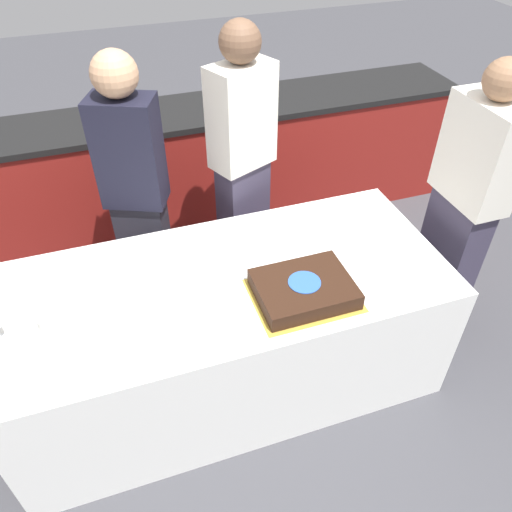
% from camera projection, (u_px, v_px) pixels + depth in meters
% --- Properties ---
extents(ground_plane, '(14.00, 14.00, 0.00)m').
position_uv_depth(ground_plane, '(231.00, 376.00, 2.84)').
color(ground_plane, '#424247').
extents(back_counter, '(4.40, 0.58, 0.92)m').
position_uv_depth(back_counter, '(169.00, 173.00, 3.65)').
color(back_counter, maroon).
rests_on(back_counter, ground_plane).
extents(dining_table, '(2.14, 0.93, 0.76)m').
position_uv_depth(dining_table, '(228.00, 332.00, 2.59)').
color(dining_table, white).
rests_on(dining_table, ground_plane).
extents(cake, '(0.47, 0.37, 0.09)m').
position_uv_depth(cake, '(304.00, 289.00, 2.24)').
color(cake, gold).
rests_on(cake, dining_table).
extents(plate_stack, '(0.22, 0.22, 0.08)m').
position_uv_depth(plate_stack, '(64.00, 315.00, 2.12)').
color(plate_stack, white).
rests_on(plate_stack, dining_table).
extents(side_plate_near_cake, '(0.17, 0.17, 0.00)m').
position_uv_depth(side_plate_near_cake, '(269.00, 258.00, 2.46)').
color(side_plate_near_cake, white).
rests_on(side_plate_near_cake, dining_table).
extents(person_cutting_cake, '(0.39, 0.32, 1.71)m').
position_uv_depth(person_cutting_cake, '(243.00, 171.00, 2.83)').
color(person_cutting_cake, '#383347').
rests_on(person_cutting_cake, ground_plane).
extents(person_seated_right, '(0.20, 0.41, 1.64)m').
position_uv_depth(person_seated_right, '(462.00, 213.00, 2.60)').
color(person_seated_right, '#383347').
rests_on(person_seated_right, ground_plane).
extents(person_standing_back, '(0.38, 0.31, 1.63)m').
position_uv_depth(person_standing_back, '(136.00, 194.00, 2.70)').
color(person_standing_back, '#282833').
rests_on(person_standing_back, ground_plane).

